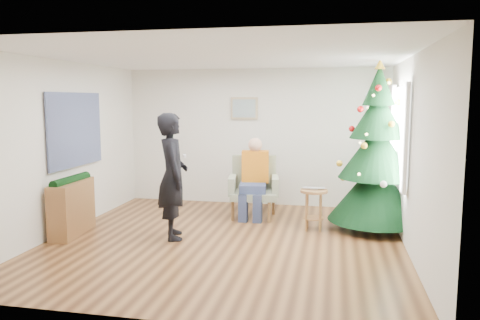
% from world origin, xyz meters
% --- Properties ---
extents(floor, '(5.00, 5.00, 0.00)m').
position_xyz_m(floor, '(0.00, 0.00, 0.00)').
color(floor, brown).
rests_on(floor, ground).
extents(ceiling, '(5.00, 5.00, 0.00)m').
position_xyz_m(ceiling, '(0.00, 0.00, 2.60)').
color(ceiling, white).
rests_on(ceiling, wall_back).
extents(wall_back, '(5.00, 0.00, 5.00)m').
position_xyz_m(wall_back, '(0.00, 2.50, 1.30)').
color(wall_back, silver).
rests_on(wall_back, floor).
extents(wall_front, '(5.00, 0.00, 5.00)m').
position_xyz_m(wall_front, '(0.00, -2.50, 1.30)').
color(wall_front, silver).
rests_on(wall_front, floor).
extents(wall_left, '(0.00, 5.00, 5.00)m').
position_xyz_m(wall_left, '(-2.50, 0.00, 1.30)').
color(wall_left, silver).
rests_on(wall_left, floor).
extents(wall_right, '(0.00, 5.00, 5.00)m').
position_xyz_m(wall_right, '(2.50, 0.00, 1.30)').
color(wall_right, silver).
rests_on(wall_right, floor).
extents(window_panel, '(0.04, 1.30, 1.40)m').
position_xyz_m(window_panel, '(2.47, 1.00, 1.50)').
color(window_panel, white).
rests_on(window_panel, wall_right).
extents(curtains, '(0.05, 1.75, 1.50)m').
position_xyz_m(curtains, '(2.44, 1.00, 1.50)').
color(curtains, white).
rests_on(curtains, wall_right).
extents(christmas_tree, '(1.45, 1.45, 2.63)m').
position_xyz_m(christmas_tree, '(2.15, 1.10, 1.18)').
color(christmas_tree, '#3F2816').
rests_on(christmas_tree, floor).
extents(stool, '(0.42, 0.42, 0.64)m').
position_xyz_m(stool, '(1.22, 0.84, 0.32)').
color(stool, brown).
rests_on(stool, floor).
extents(laptop, '(0.36, 0.25, 0.03)m').
position_xyz_m(laptop, '(1.22, 0.84, 0.65)').
color(laptop, silver).
rests_on(laptop, stool).
extents(armchair, '(0.92, 0.86, 1.04)m').
position_xyz_m(armchair, '(0.16, 1.49, 0.39)').
color(armchair, gray).
rests_on(armchair, floor).
extents(seated_person, '(0.50, 0.70, 1.36)m').
position_xyz_m(seated_person, '(0.17, 1.43, 0.71)').
color(seated_person, navy).
rests_on(seated_person, armchair).
extents(standing_man, '(0.67, 0.79, 1.83)m').
position_xyz_m(standing_man, '(-0.78, 0.02, 0.91)').
color(standing_man, black).
rests_on(standing_man, floor).
extents(game_controller, '(0.09, 0.13, 0.04)m').
position_xyz_m(game_controller, '(-0.58, -0.01, 1.22)').
color(game_controller, white).
rests_on(game_controller, standing_man).
extents(console, '(0.41, 1.03, 0.80)m').
position_xyz_m(console, '(-2.33, -0.11, 0.40)').
color(console, brown).
rests_on(console, floor).
extents(garland, '(0.14, 0.90, 0.14)m').
position_xyz_m(garland, '(-2.33, -0.11, 0.82)').
color(garland, black).
rests_on(garland, console).
extents(tapestry, '(0.03, 1.50, 1.15)m').
position_xyz_m(tapestry, '(-2.46, 0.30, 1.55)').
color(tapestry, black).
rests_on(tapestry, wall_left).
extents(framed_picture, '(0.52, 0.05, 0.42)m').
position_xyz_m(framed_picture, '(-0.20, 2.46, 1.85)').
color(framed_picture, tan).
rests_on(framed_picture, wall_back).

